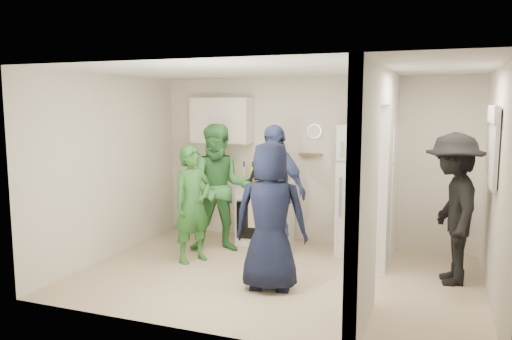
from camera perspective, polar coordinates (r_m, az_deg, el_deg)
The scene contains 39 objects.
floor at distance 6.29m, azimuth 2.25°, elevation -11.99°, with size 4.80×4.80×0.00m, color #C6AE8C.
wall_back at distance 7.61m, azimuth 6.32°, elevation 1.07°, with size 4.80×4.80×0.00m, color silver.
wall_front at distance 4.43m, azimuth -4.58°, elevation -3.61°, with size 4.80×4.80×0.00m, color silver.
wall_left at distance 7.11m, azimuth -16.39°, elevation 0.34°, with size 3.40×3.40×0.00m, color silver.
wall_right at distance 5.73m, azimuth 25.79°, elevation -1.80°, with size 3.40×3.40×0.00m, color silver.
ceiling at distance 5.94m, azimuth 2.38°, elevation 11.36°, with size 4.80×4.80×0.00m, color white.
partition_pier_back at distance 6.82m, azimuth 14.88°, elevation 0.10°, with size 0.12×1.20×2.50m, color silver.
partition_pier_front at distance 4.66m, azimuth 12.17°, elevation -3.20°, with size 0.12×1.20×2.50m, color silver.
partition_header at distance 5.67m, azimuth 14.12°, elevation 9.30°, with size 0.12×1.00×0.40m, color silver.
stove at distance 7.61m, azimuth 1.10°, elevation -4.89°, with size 0.78×0.65×0.93m, color white.
upper_cabinet at distance 7.86m, azimuth -3.94°, elevation 5.69°, with size 0.95×0.34×0.70m, color silver.
fridge at distance 7.14m, azimuth 12.58°, elevation -2.22°, with size 0.75×0.73×1.83m, color white.
wicker_basket at distance 7.11m, azimuth 12.07°, elevation 5.77°, with size 0.35×0.25×0.15m, color brown.
blue_bowl at distance 7.10m, azimuth 12.10°, elevation 6.82°, with size 0.24×0.24×0.11m, color navy.
yellow_cup_stack_top at distance 6.91m, azimuth 14.53°, elevation 6.07°, with size 0.09×0.09×0.25m, color gold.
wall_clock at distance 7.54m, azimuth 6.70°, elevation 4.44°, with size 0.22×0.22×0.03m, color white.
spice_shelf at distance 7.55m, azimuth 6.23°, elevation 1.78°, with size 0.35×0.08×0.03m, color olive.
nook_window at distance 5.88m, azimuth 25.65°, elevation 2.36°, with size 0.03×0.70×0.80m, color black.
nook_window_frame at distance 5.88m, azimuth 25.50°, elevation 2.37°, with size 0.04×0.76×0.86m, color white.
nook_valance at distance 5.86m, azimuth 25.45°, elevation 5.79°, with size 0.04×0.82×0.18m, color white.
yellow_cup_stack_stove at distance 7.34m, azimuth -0.35°, elevation -0.66°, with size 0.09×0.09×0.25m, color yellow.
red_cup at distance 7.25m, azimuth 2.22°, elevation -1.28°, with size 0.09×0.09×0.12m, color #B70C1C.
person_green_left at distance 6.70m, azimuth -7.25°, elevation -3.90°, with size 0.57×0.37×1.56m, color #2C6B2B.
person_green_center at distance 7.13m, azimuth -4.15°, elevation -2.09°, with size 0.89×0.69×1.83m, color #3A8138.
person_denim at distance 6.95m, azimuth 2.06°, elevation -2.32°, with size 1.07×0.45×1.83m, color #38447C.
person_navy at distance 5.64m, azimuth 1.66°, elevation -5.30°, with size 0.83×0.54×1.70m, color black.
person_nook at distance 6.28m, azimuth 21.58°, elevation -4.13°, with size 1.15×0.66×1.78m, color black.
bottle_a at distance 7.71m, azimuth -0.40°, elevation -0.15°, with size 0.07×0.07×0.28m, color brown.
bottle_b at distance 7.49m, azimuth -0.38°, elevation -0.21°, with size 0.08×0.08×0.32m, color #184821.
bottle_c at distance 7.66m, azimuth 0.87°, elevation -0.01°, with size 0.07×0.07×0.33m, color silver.
bottle_d at distance 7.45m, azimuth 1.20°, elevation -0.57°, with size 0.07×0.07×0.24m, color brown.
bottle_e at distance 7.64m, azimuth 2.17°, elevation -0.05°, with size 0.06×0.06×0.33m, color gray.
bottle_f at distance 7.46m, azimuth 2.53°, elevation -0.39°, with size 0.07×0.07×0.29m, color #153B22.
bottle_g at distance 7.56m, azimuth 3.22°, elevation -0.40°, with size 0.06×0.06×0.26m, color brown.
bottle_h at distance 7.49m, azimuth -1.39°, elevation -0.23°, with size 0.07×0.07×0.32m, color #B2BCBF.
bottle_i at distance 7.60m, azimuth 1.68°, elevation -0.36°, with size 0.07×0.07×0.26m, color #512A0E.
bottle_j at distance 7.33m, azimuth 3.16°, elevation -0.67°, with size 0.06×0.06×0.25m, color #1F4E1A.
bottle_k at distance 7.62m, azimuth -0.31°, elevation -0.25°, with size 0.06×0.06×0.28m, color maroon.
bottle_l at distance 7.31m, azimuth 1.73°, elevation -0.57°, with size 0.06×0.06×0.28m, color #9EA6AD.
Camera 1 is at (1.85, -5.63, 2.11)m, focal length 35.00 mm.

